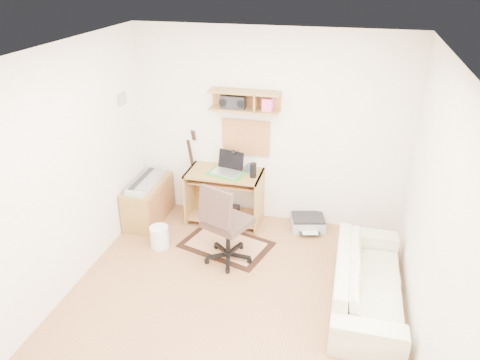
% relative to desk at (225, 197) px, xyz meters
% --- Properties ---
extents(floor, '(3.60, 4.00, 0.01)m').
position_rel_desk_xyz_m(floor, '(0.53, -1.73, -0.38)').
color(floor, '#A47044').
rests_on(floor, ground).
extents(ceiling, '(3.60, 4.00, 0.01)m').
position_rel_desk_xyz_m(ceiling, '(0.53, -1.73, 2.23)').
color(ceiling, white).
rests_on(ceiling, ground).
extents(back_wall, '(3.60, 0.01, 2.60)m').
position_rel_desk_xyz_m(back_wall, '(0.53, 0.28, 0.93)').
color(back_wall, white).
rests_on(back_wall, ground).
extents(left_wall, '(0.01, 4.00, 2.60)m').
position_rel_desk_xyz_m(left_wall, '(-1.27, -1.73, 0.93)').
color(left_wall, white).
rests_on(left_wall, ground).
extents(right_wall, '(0.01, 4.00, 2.60)m').
position_rel_desk_xyz_m(right_wall, '(2.34, -1.73, 0.93)').
color(right_wall, white).
rests_on(right_wall, ground).
extents(wall_shelf, '(0.90, 0.25, 0.26)m').
position_rel_desk_xyz_m(wall_shelf, '(0.23, 0.15, 1.32)').
color(wall_shelf, olive).
rests_on(wall_shelf, back_wall).
extents(cork_board, '(0.64, 0.03, 0.49)m').
position_rel_desk_xyz_m(cork_board, '(0.23, 0.25, 0.79)').
color(cork_board, '#A27B51').
rests_on(cork_board, back_wall).
extents(wall_photo, '(0.02, 0.20, 0.15)m').
position_rel_desk_xyz_m(wall_photo, '(-1.25, -0.23, 1.34)').
color(wall_photo, '#4C8CBF').
rests_on(wall_photo, left_wall).
extents(desk, '(1.00, 0.55, 0.75)m').
position_rel_desk_xyz_m(desk, '(0.00, 0.00, 0.00)').
color(desk, olive).
rests_on(desk, floor).
extents(laptop, '(0.43, 0.43, 0.28)m').
position_rel_desk_xyz_m(laptop, '(0.04, -0.02, 0.51)').
color(laptop, silver).
rests_on(laptop, desk).
extents(speaker, '(0.09, 0.09, 0.19)m').
position_rel_desk_xyz_m(speaker, '(0.40, -0.05, 0.47)').
color(speaker, black).
rests_on(speaker, desk).
extents(desk_lamp, '(0.10, 0.10, 0.29)m').
position_rel_desk_xyz_m(desk_lamp, '(0.15, 0.14, 0.52)').
color(desk_lamp, black).
rests_on(desk_lamp, desk).
extents(pencil_cup, '(0.08, 0.08, 0.11)m').
position_rel_desk_xyz_m(pencil_cup, '(0.32, 0.10, 0.43)').
color(pencil_cup, '#314C95').
rests_on(pencil_cup, desk).
extents(boombox, '(0.31, 0.14, 0.16)m').
position_rel_desk_xyz_m(boombox, '(0.09, 0.15, 1.30)').
color(boombox, black).
rests_on(boombox, wall_shelf).
extents(rug, '(1.24, 1.00, 0.01)m').
position_rel_desk_xyz_m(rug, '(0.18, -0.58, -0.37)').
color(rug, beige).
rests_on(rug, floor).
extents(task_chair, '(0.70, 0.70, 1.06)m').
position_rel_desk_xyz_m(task_chair, '(0.28, -0.86, 0.15)').
color(task_chair, '#3D2B24').
rests_on(task_chair, floor).
extents(cabinet, '(0.40, 0.90, 0.55)m').
position_rel_desk_xyz_m(cabinet, '(-1.05, -0.20, -0.10)').
color(cabinet, olive).
rests_on(cabinet, floor).
extents(music_keyboard, '(0.25, 0.80, 0.07)m').
position_rel_desk_xyz_m(music_keyboard, '(-1.05, -0.20, 0.21)').
color(music_keyboard, '#B2B5BA').
rests_on(music_keyboard, cabinet).
extents(guitar, '(0.38, 0.32, 1.21)m').
position_rel_desk_xyz_m(guitar, '(-0.51, 0.13, 0.23)').
color(guitar, '#9C6430').
rests_on(guitar, floor).
extents(waste_basket, '(0.27, 0.27, 0.28)m').
position_rel_desk_xyz_m(waste_basket, '(-0.63, -0.80, -0.23)').
color(waste_basket, white).
rests_on(waste_basket, floor).
extents(printer, '(0.51, 0.44, 0.17)m').
position_rel_desk_xyz_m(printer, '(1.14, 0.09, -0.29)').
color(printer, '#A5A8AA').
rests_on(printer, floor).
extents(sofa, '(0.52, 1.80, 0.70)m').
position_rel_desk_xyz_m(sofa, '(1.91, -1.22, -0.02)').
color(sofa, beige).
rests_on(sofa, floor).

